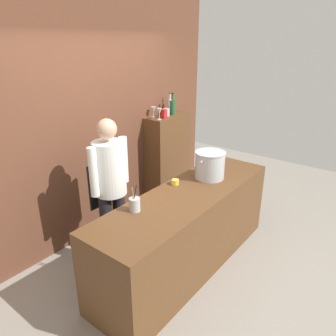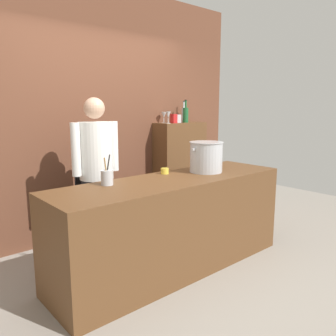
{
  "view_description": "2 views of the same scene",
  "coord_description": "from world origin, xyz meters",
  "px_view_note": "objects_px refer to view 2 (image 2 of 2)",
  "views": [
    {
      "loc": [
        -2.5,
        -1.68,
        2.39
      ],
      "look_at": [
        0.11,
        0.35,
        1.06
      ],
      "focal_mm": 34.28,
      "sensor_mm": 36.0,
      "label": 1
    },
    {
      "loc": [
        -2.1,
        -2.34,
        1.57
      ],
      "look_at": [
        0.17,
        0.28,
        0.94
      ],
      "focal_mm": 36.37,
      "sensor_mm": 36.0,
      "label": 2
    }
  ],
  "objects_px": {
    "chef": "(96,167)",
    "wine_bottle_green": "(186,114)",
    "stockpot_large": "(206,157)",
    "butter_jar": "(165,171)",
    "wine_glass_short": "(164,115)",
    "spice_tin_silver": "(178,119)",
    "spice_tin_red": "(174,119)",
    "wine_bottle_clear": "(184,114)",
    "wine_glass_wide": "(168,115)",
    "utensil_crock": "(107,177)"
  },
  "relations": [
    {
      "from": "wine_bottle_clear",
      "to": "wine_bottle_green",
      "type": "height_order",
      "value": "wine_bottle_green"
    },
    {
      "from": "utensil_crock",
      "to": "spice_tin_silver",
      "type": "bearing_deg",
      "value": 29.71
    },
    {
      "from": "wine_bottle_green",
      "to": "wine_glass_wide",
      "type": "relative_size",
      "value": 2.01
    },
    {
      "from": "chef",
      "to": "butter_jar",
      "type": "height_order",
      "value": "chef"
    },
    {
      "from": "wine_bottle_green",
      "to": "utensil_crock",
      "type": "bearing_deg",
      "value": -152.45
    },
    {
      "from": "spice_tin_silver",
      "to": "wine_bottle_clear",
      "type": "bearing_deg",
      "value": 22.0
    },
    {
      "from": "butter_jar",
      "to": "wine_bottle_green",
      "type": "xyz_separation_m",
      "value": [
        1.18,
        0.93,
        0.53
      ]
    },
    {
      "from": "wine_glass_wide",
      "to": "spice_tin_red",
      "type": "height_order",
      "value": "wine_glass_wide"
    },
    {
      "from": "chef",
      "to": "spice_tin_red",
      "type": "xyz_separation_m",
      "value": [
        1.42,
        0.39,
        0.44
      ]
    },
    {
      "from": "spice_tin_silver",
      "to": "spice_tin_red",
      "type": "relative_size",
      "value": 0.91
    },
    {
      "from": "utensil_crock",
      "to": "wine_bottle_clear",
      "type": "xyz_separation_m",
      "value": [
        1.93,
        1.07,
        0.49
      ]
    },
    {
      "from": "spice_tin_silver",
      "to": "wine_glass_short",
      "type": "bearing_deg",
      "value": 149.65
    },
    {
      "from": "stockpot_large",
      "to": "wine_bottle_green",
      "type": "relative_size",
      "value": 1.29
    },
    {
      "from": "utensil_crock",
      "to": "butter_jar",
      "type": "height_order",
      "value": "utensil_crock"
    },
    {
      "from": "utensil_crock",
      "to": "butter_jar",
      "type": "bearing_deg",
      "value": 4.01
    },
    {
      "from": "butter_jar",
      "to": "spice_tin_silver",
      "type": "relative_size",
      "value": 0.72
    },
    {
      "from": "wine_bottle_clear",
      "to": "wine_bottle_green",
      "type": "xyz_separation_m",
      "value": [
        -0.05,
        -0.09,
        0.0
      ]
    },
    {
      "from": "wine_glass_wide",
      "to": "spice_tin_red",
      "type": "distance_m",
      "value": 0.11
    },
    {
      "from": "chef",
      "to": "wine_glass_wide",
      "type": "relative_size",
      "value": 10.54
    },
    {
      "from": "wine_glass_short",
      "to": "spice_tin_silver",
      "type": "relative_size",
      "value": 1.35
    },
    {
      "from": "wine_glass_wide",
      "to": "wine_glass_short",
      "type": "bearing_deg",
      "value": 70.54
    },
    {
      "from": "utensil_crock",
      "to": "spice_tin_red",
      "type": "distance_m",
      "value": 1.92
    },
    {
      "from": "chef",
      "to": "wine_glass_short",
      "type": "relative_size",
      "value": 11.02
    },
    {
      "from": "chef",
      "to": "spice_tin_silver",
      "type": "height_order",
      "value": "chef"
    },
    {
      "from": "chef",
      "to": "stockpot_large",
      "type": "distance_m",
      "value": 1.14
    },
    {
      "from": "wine_glass_short",
      "to": "wine_glass_wide",
      "type": "distance_m",
      "value": 0.16
    },
    {
      "from": "stockpot_large",
      "to": "butter_jar",
      "type": "height_order",
      "value": "stockpot_large"
    },
    {
      "from": "wine_glass_short",
      "to": "spice_tin_red",
      "type": "xyz_separation_m",
      "value": [
        0.05,
        -0.15,
        -0.04
      ]
    },
    {
      "from": "chef",
      "to": "wine_bottle_clear",
      "type": "distance_m",
      "value": 1.87
    },
    {
      "from": "wine_glass_short",
      "to": "utensil_crock",
      "type": "bearing_deg",
      "value": -145.22
    },
    {
      "from": "wine_bottle_green",
      "to": "spice_tin_red",
      "type": "distance_m",
      "value": 0.27
    },
    {
      "from": "chef",
      "to": "wine_glass_wide",
      "type": "height_order",
      "value": "chef"
    },
    {
      "from": "butter_jar",
      "to": "wine_glass_short",
      "type": "bearing_deg",
      "value": 50.07
    },
    {
      "from": "chef",
      "to": "stockpot_large",
      "type": "relative_size",
      "value": 4.07
    },
    {
      "from": "spice_tin_silver",
      "to": "stockpot_large",
      "type": "bearing_deg",
      "value": -119.43
    },
    {
      "from": "wine_glass_wide",
      "to": "spice_tin_silver",
      "type": "relative_size",
      "value": 1.41
    },
    {
      "from": "butter_jar",
      "to": "spice_tin_silver",
      "type": "xyz_separation_m",
      "value": [
        1.04,
        0.94,
        0.47
      ]
    },
    {
      "from": "wine_bottle_green",
      "to": "wine_glass_wide",
      "type": "bearing_deg",
      "value": -173.13
    },
    {
      "from": "butter_jar",
      "to": "utensil_crock",
      "type": "bearing_deg",
      "value": -175.99
    },
    {
      "from": "wine_glass_short",
      "to": "spice_tin_silver",
      "type": "distance_m",
      "value": 0.2
    },
    {
      "from": "wine_glass_short",
      "to": "spice_tin_red",
      "type": "bearing_deg",
      "value": -71.13
    },
    {
      "from": "butter_jar",
      "to": "spice_tin_red",
      "type": "bearing_deg",
      "value": 44.06
    },
    {
      "from": "utensil_crock",
      "to": "wine_bottle_green",
      "type": "height_order",
      "value": "wine_bottle_green"
    },
    {
      "from": "stockpot_large",
      "to": "wine_glass_short",
      "type": "xyz_separation_m",
      "value": [
        0.48,
        1.24,
        0.4
      ]
    },
    {
      "from": "wine_bottle_green",
      "to": "wine_glass_short",
      "type": "relative_size",
      "value": 2.1
    },
    {
      "from": "utensil_crock",
      "to": "butter_jar",
      "type": "xyz_separation_m",
      "value": [
        0.7,
        0.05,
        -0.04
      ]
    },
    {
      "from": "chef",
      "to": "wine_bottle_green",
      "type": "bearing_deg",
      "value": -167.74
    },
    {
      "from": "butter_jar",
      "to": "wine_bottle_clear",
      "type": "distance_m",
      "value": 1.68
    },
    {
      "from": "stockpot_large",
      "to": "utensil_crock",
      "type": "height_order",
      "value": "stockpot_large"
    },
    {
      "from": "utensil_crock",
      "to": "wine_glass_short",
      "type": "height_order",
      "value": "wine_glass_short"
    }
  ]
}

